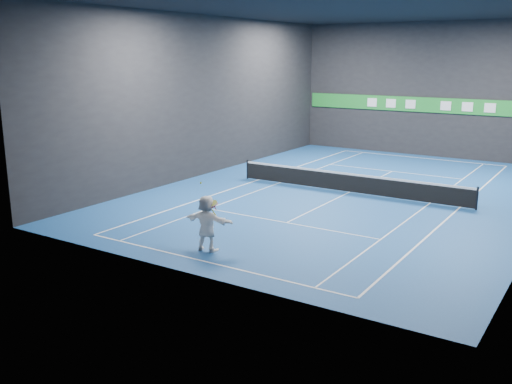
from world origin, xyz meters
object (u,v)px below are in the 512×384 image
Objects in this scene: player at (207,223)px; tennis_racket at (214,206)px; tennis_ball at (201,183)px; tennis_net at (349,182)px.

tennis_racket is (0.31, 0.05, 0.66)m from player.
player is 1.44m from tennis_ball.
tennis_net is at bearing 84.59° from tennis_ball.
tennis_racket is at bearing -177.66° from player.
tennis_ball reaches higher than tennis_racket.
tennis_net is 10.96m from tennis_racket.
tennis_ball reaches higher than tennis_net.
tennis_ball is 0.01× the size of tennis_net.
tennis_net is 20.64× the size of tennis_racket.
tennis_net is at bearing 88.08° from tennis_racket.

